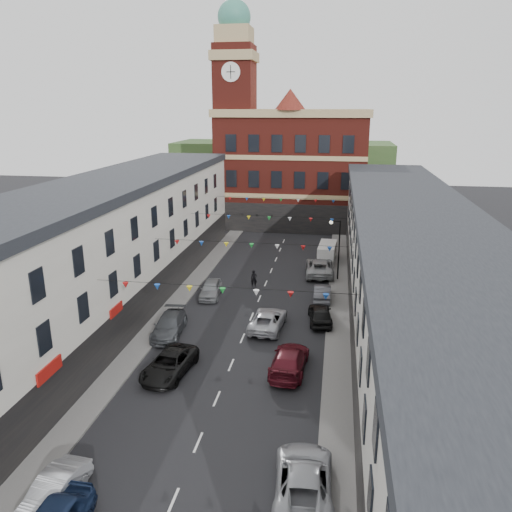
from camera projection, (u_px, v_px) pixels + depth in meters
The scene contains 21 objects.
ground at pixel (242, 338), 36.55m from camera, with size 160.00×160.00×0.00m, color black.
pavement_left at pixel (162, 320), 39.49m from camera, with size 1.80×64.00×0.15m, color #605E5B.
pavement_right at pixel (338, 332), 37.36m from camera, with size 1.80×64.00×0.15m, color #605E5B.
terrace_left at pixel (92, 257), 37.78m from camera, with size 8.40×56.00×10.70m.
terrace_right at pixel (413, 280), 34.29m from camera, with size 8.40×56.00×9.70m.
civic_building at pixel (292, 167), 70.10m from camera, with size 20.60×13.30×18.50m.
clock_tower at pixel (235, 117), 66.52m from camera, with size 5.60×5.60×30.00m.
distant_hill at pixel (283, 169), 94.36m from camera, with size 40.00×14.00×10.00m, color #305327.
street_lamp at pixel (337, 242), 47.66m from camera, with size 1.10×0.36×6.00m.
car_left_b at pixel (53, 492), 21.07m from camera, with size 1.41×4.03×1.33m, color #B8BBC1.
car_left_c at pixel (169, 364), 31.48m from camera, with size 2.32×5.02×1.40m, color black.
car_left_d at pixel (169, 325), 37.02m from camera, with size 2.02×4.98×1.44m, color #42464A.
car_left_e at pixel (211, 289), 44.41m from camera, with size 1.71×4.26×1.45m, color gray.
car_right_b at pixel (304, 480), 21.60m from camera, with size 2.53×5.48×1.52m, color #9B9CA2.
car_right_c at pixel (289, 360), 31.84m from camera, with size 2.13×5.24×1.52m, color #57111B.
car_right_d at pixel (320, 314), 39.03m from camera, with size 1.73×4.31×1.47m, color black.
car_right_e at pixel (322, 293), 43.66m from camera, with size 1.43×4.10×1.35m, color #53545B.
car_right_f at pixel (319, 267), 50.20m from camera, with size 2.70×5.86×1.63m, color #97999C.
moving_car at pixel (268, 320), 38.06m from camera, with size 2.34×5.08×1.41m, color silver.
white_van at pixel (327, 253), 54.28m from camera, with size 1.76×4.58×2.03m, color silver.
pedestrian at pixel (254, 279), 46.70m from camera, with size 0.61×0.40×1.67m, color black.
Camera 1 is at (6.35, -32.69, 16.28)m, focal length 35.00 mm.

